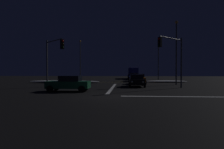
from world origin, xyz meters
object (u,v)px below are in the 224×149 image
object	(u,v)px
box_truck	(133,72)
sedan_green_crossing	(69,83)
sedan_black	(137,80)
sedan_gray	(134,76)
traffic_signal_ne	(173,52)
streetlamp_left_far	(80,57)
sedan_blue	(134,77)
streetlamp_right_near	(176,48)
streetlamp_right_far	(158,57)
traffic_signal_nw	(53,54)
sedan_orange	(139,79)

from	to	relation	value
box_truck	sedan_green_crossing	bearing A→B (deg)	-102.95
sedan_black	sedan_gray	distance (m)	18.62
box_truck	sedan_green_crossing	xyz separation A→B (m)	(-7.51, -32.65, -0.91)
traffic_signal_ne	streetlamp_left_far	size ratio (longest dim) A/B	0.66
sedan_blue	streetlamp_right_near	size ratio (longest dim) A/B	0.46
traffic_signal_ne	streetlamp_right_far	bearing A→B (deg)	84.83
sedan_green_crossing	traffic_signal_nw	bearing A→B (deg)	128.98
box_truck	streetlamp_right_far	bearing A→B (deg)	-49.91
sedan_blue	streetlamp_left_far	xyz separation A→B (m)	(-12.12, 7.65, 4.45)
sedan_blue	traffic_signal_ne	xyz separation A→B (m)	(3.77, -14.89, 3.36)
sedan_gray	traffic_signal_nw	xyz separation A→B (m)	(-10.45, -21.49, 3.28)
streetlamp_right_near	sedan_gray	bearing A→B (deg)	110.13
sedan_green_crossing	traffic_signal_nw	distance (m)	5.70
sedan_black	sedan_gray	bearing A→B (deg)	88.66
streetlamp_left_far	sedan_green_crossing	bearing A→B (deg)	-79.34
streetlamp_right_near	streetlamp_right_far	xyz separation A→B (m)	(0.00, 16.00, -0.31)
sedan_blue	streetlamp_right_near	bearing A→B (deg)	-55.21
sedan_orange	box_truck	bearing A→B (deg)	90.51
sedan_black	traffic_signal_nw	bearing A→B (deg)	-163.98
sedan_black	streetlamp_left_far	world-z (taller)	streetlamp_left_far
sedan_blue	streetlamp_right_near	distance (m)	11.15
traffic_signal_nw	streetlamp_right_near	bearing A→B (deg)	22.10
sedan_black	sedan_green_crossing	world-z (taller)	same
traffic_signal_ne	sedan_blue	bearing A→B (deg)	104.19
streetlamp_left_far	streetlamp_right_near	bearing A→B (deg)	-41.75
sedan_orange	box_truck	world-z (taller)	box_truck
sedan_green_crossing	streetlamp_right_near	bearing A→B (deg)	37.83
sedan_blue	sedan_green_crossing	xyz separation A→B (m)	(-7.21, -18.46, 0.00)
sedan_green_crossing	streetlamp_right_near	xyz separation A→B (m)	(13.02, 10.11, 4.56)
sedan_green_crossing	streetlamp_right_far	size ratio (longest dim) A/B	0.50
sedan_orange	box_truck	distance (m)	20.92
sedan_gray	traffic_signal_ne	size ratio (longest dim) A/B	0.72
box_truck	traffic_signal_nw	bearing A→B (deg)	-109.79
sedan_gray	streetlamp_left_far	bearing A→B (deg)	175.44
box_truck	sedan_blue	bearing A→B (deg)	-91.19
box_truck	streetlamp_right_near	bearing A→B (deg)	-76.27
sedan_black	box_truck	size ratio (longest dim) A/B	0.52
sedan_orange	sedan_gray	world-z (taller)	same
streetlamp_right_far	sedan_orange	bearing A→B (deg)	-110.34
sedan_green_crossing	sedan_black	bearing A→B (deg)	42.58
sedan_green_crossing	traffic_signal_nw	xyz separation A→B (m)	(-2.94, 3.63, 3.28)
sedan_black	streetlamp_right_far	world-z (taller)	streetlamp_right_far
sedan_orange	traffic_signal_ne	size ratio (longest dim) A/B	0.72
sedan_black	box_truck	bearing A→B (deg)	89.06
sedan_orange	sedan_blue	bearing A→B (deg)	94.11
sedan_gray	traffic_signal_ne	world-z (taller)	traffic_signal_ne
sedan_orange	sedan_green_crossing	distance (m)	14.04
sedan_orange	box_truck	size ratio (longest dim) A/B	0.52
sedan_blue	sedan_green_crossing	bearing A→B (deg)	-111.34
sedan_blue	sedan_gray	xyz separation A→B (m)	(0.30, 6.65, 0.00)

